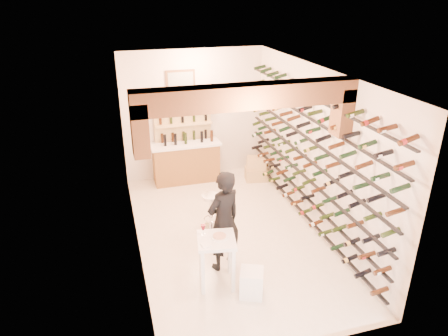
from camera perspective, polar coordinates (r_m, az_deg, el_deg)
name	(u,v)px	position (r m, az deg, el deg)	size (l,w,h in m)	color
ground	(228,233)	(8.38, 0.58, -8.97)	(6.00, 6.00, 0.00)	beige
room_shell	(233,130)	(7.17, 1.25, 5.24)	(3.52, 6.02, 3.21)	beige
wine_rack	(304,153)	(8.20, 10.94, 1.98)	(0.32, 5.70, 2.56)	black
back_counter	(186,161)	(10.36, -5.21, 0.94)	(1.70, 0.62, 1.29)	olive
back_shelving	(183,134)	(10.35, -5.61, 4.68)	(1.40, 0.31, 2.73)	tan
tasting_table	(216,247)	(6.73, -1.06, -10.78)	(0.70, 0.70, 1.05)	white
white_stool	(252,283)	(6.82, 3.81, -15.45)	(0.36, 0.36, 0.45)	white
person	(224,221)	(7.02, -0.05, -7.29)	(0.66, 0.44, 1.82)	black
chrome_barstool	(211,209)	(8.34, -1.81, -5.67)	(0.39, 0.39, 0.75)	silver
crate_lower	(256,174)	(10.53, 4.45, -0.82)	(0.55, 0.38, 0.33)	tan
crate_upper	(257,163)	(10.41, 4.50, 0.72)	(0.49, 0.34, 0.29)	tan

